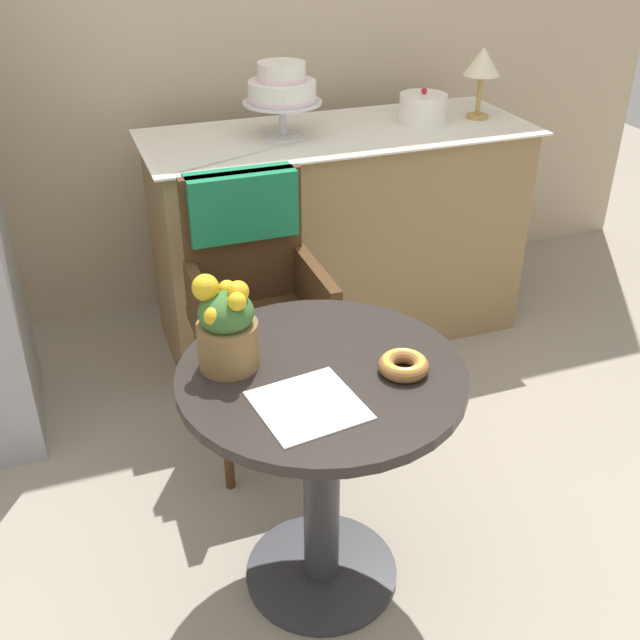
# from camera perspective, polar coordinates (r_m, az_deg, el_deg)

# --- Properties ---
(ground_plane) EXTENTS (8.00, 8.00, 0.00)m
(ground_plane) POSITION_cam_1_polar(r_m,az_deg,el_deg) (2.33, 0.11, -18.60)
(ground_plane) COLOR gray
(cafe_table) EXTENTS (0.72, 0.72, 0.72)m
(cafe_table) POSITION_cam_1_polar(r_m,az_deg,el_deg) (1.98, 0.12, -8.89)
(cafe_table) COLOR #282321
(cafe_table) RESTS_ON ground
(wicker_chair) EXTENTS (0.42, 0.45, 0.95)m
(wicker_chair) POSITION_cam_1_polar(r_m,az_deg,el_deg) (2.50, -5.18, 3.61)
(wicker_chair) COLOR #472D19
(wicker_chair) RESTS_ON ground
(paper_napkin) EXTENTS (0.26, 0.26, 0.00)m
(paper_napkin) POSITION_cam_1_polar(r_m,az_deg,el_deg) (1.73, -0.89, -6.47)
(paper_napkin) COLOR white
(paper_napkin) RESTS_ON cafe_table
(donut_front) EXTENTS (0.12, 0.12, 0.04)m
(donut_front) POSITION_cam_1_polar(r_m,az_deg,el_deg) (1.84, 6.34, -3.36)
(donut_front) COLOR #936033
(donut_front) RESTS_ON cafe_table
(flower_vase) EXTENTS (0.15, 0.15, 0.24)m
(flower_vase) POSITION_cam_1_polar(r_m,az_deg,el_deg) (1.82, -7.09, -0.52)
(flower_vase) COLOR brown
(flower_vase) RESTS_ON cafe_table
(display_counter) EXTENTS (1.56, 0.62, 0.90)m
(display_counter) POSITION_cam_1_polar(r_m,az_deg,el_deg) (3.22, 1.39, 6.44)
(display_counter) COLOR #93754C
(display_counter) RESTS_ON ground
(tiered_cake_stand) EXTENTS (0.30, 0.30, 0.28)m
(tiered_cake_stand) POSITION_cam_1_polar(r_m,az_deg,el_deg) (2.94, -2.88, 17.04)
(tiered_cake_stand) COLOR silver
(tiered_cake_stand) RESTS_ON display_counter
(round_layer_cake) EXTENTS (0.19, 0.19, 0.14)m
(round_layer_cake) POSITION_cam_1_polar(r_m,az_deg,el_deg) (3.19, 7.79, 15.58)
(round_layer_cake) COLOR white
(round_layer_cake) RESTS_ON display_counter
(table_lamp) EXTENTS (0.15, 0.15, 0.28)m
(table_lamp) POSITION_cam_1_polar(r_m,az_deg,el_deg) (3.26, 12.19, 18.38)
(table_lamp) COLOR #B28C47
(table_lamp) RESTS_ON display_counter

